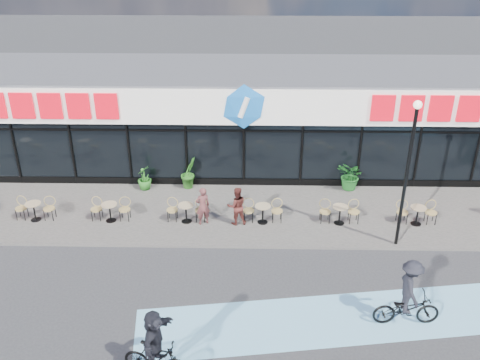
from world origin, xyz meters
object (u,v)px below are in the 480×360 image
object	(u,v)px
potted_plant_left	(144,178)
potted_plant_mid	(189,173)
lamp_post	(408,164)
patron_left	(203,206)
potted_plant_right	(351,176)
cyclist_a	(408,299)
patron_right	(237,206)

from	to	relation	value
potted_plant_left	potted_plant_mid	bearing A→B (deg)	7.05
lamp_post	potted_plant_mid	xyz separation A→B (m)	(-7.99, 4.41, -2.48)
potted_plant_mid	patron_left	size ratio (longest dim) A/B	0.89
potted_plant_left	patron_left	bearing A→B (deg)	-46.01
potted_plant_right	cyclist_a	distance (m)	8.39
potted_plant_mid	potted_plant_left	bearing A→B (deg)	-172.95
potted_plant_mid	cyclist_a	size ratio (longest dim) A/B	0.64
potted_plant_right	potted_plant_left	bearing A→B (deg)	-179.10
lamp_post	cyclist_a	distance (m)	4.78
potted_plant_mid	cyclist_a	bearing A→B (deg)	-49.66
patron_left	potted_plant_left	bearing A→B (deg)	-69.85
potted_plant_right	cyclist_a	size ratio (longest dim) A/B	0.60
potted_plant_right	cyclist_a	bearing A→B (deg)	-89.15
lamp_post	cyclist_a	size ratio (longest dim) A/B	2.51
patron_left	cyclist_a	world-z (taller)	cyclist_a
potted_plant_left	patron_right	bearing A→B (deg)	-35.16
potted_plant_right	patron_left	distance (m)	6.89
potted_plant_mid	potted_plant_right	bearing A→B (deg)	-0.76
potted_plant_left	patron_right	xyz separation A→B (m)	(4.10, -2.89, 0.23)
patron_right	patron_left	bearing A→B (deg)	-11.45
potted_plant_right	patron_right	xyz separation A→B (m)	(-4.89, -3.03, 0.12)
potted_plant_mid	patron_left	distance (m)	3.27
potted_plant_left	potted_plant_right	size ratio (longest dim) A/B	0.83
potted_plant_mid	lamp_post	bearing A→B (deg)	-28.93
patron_left	lamp_post	bearing A→B (deg)	146.02
potted_plant_mid	potted_plant_right	distance (m)	7.08
potted_plant_mid	patron_left	xyz separation A→B (m)	(0.90, -3.15, 0.09)
patron_right	cyclist_a	distance (m)	7.33
potted_plant_left	cyclist_a	size ratio (longest dim) A/B	0.50
potted_plant_left	patron_left	xyz separation A→B (m)	(2.81, -2.91, 0.23)
potted_plant_mid	cyclist_a	distance (m)	11.12
patron_left	cyclist_a	size ratio (longest dim) A/B	0.72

